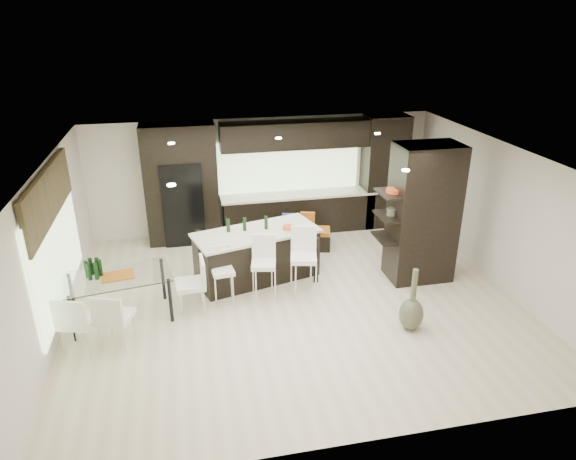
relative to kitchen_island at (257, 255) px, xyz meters
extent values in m
plane|color=beige|center=(0.54, -0.99, -0.50)|extent=(8.00, 8.00, 0.00)
cube|color=silver|center=(0.54, 2.51, 0.85)|extent=(8.00, 0.02, 2.70)
cube|color=silver|center=(-3.46, -0.99, 0.85)|extent=(0.02, 7.00, 2.70)
cube|color=silver|center=(4.54, -0.99, 0.85)|extent=(0.02, 7.00, 2.70)
cube|color=white|center=(0.54, -0.99, 2.20)|extent=(8.00, 7.00, 0.02)
cube|color=#B2D199|center=(-3.42, -0.79, 0.85)|extent=(0.04, 3.20, 1.90)
cube|color=#B2D199|center=(1.14, 2.47, 1.05)|extent=(3.40, 0.04, 1.20)
cube|color=brown|center=(-3.39, -0.79, 1.75)|extent=(0.08, 3.00, 0.80)
cube|color=white|center=(0.54, -0.74, 2.18)|extent=(4.00, 3.00, 0.02)
cube|color=black|center=(1.04, 2.18, 0.85)|extent=(6.80, 0.68, 2.70)
cube|color=black|center=(-1.36, 2.13, 0.45)|extent=(0.90, 0.68, 1.90)
cube|color=black|center=(3.14, -0.59, 0.85)|extent=(1.20, 0.80, 2.70)
cube|color=black|center=(0.00, 0.00, 0.00)|extent=(2.59, 1.63, 1.00)
cube|color=white|center=(-0.74, -0.81, -0.07)|extent=(0.42, 0.42, 0.87)
cube|color=white|center=(0.00, -0.83, -0.01)|extent=(0.51, 0.51, 0.98)
cube|color=white|center=(0.74, -0.85, 0.03)|extent=(0.56, 0.56, 1.06)
cube|color=black|center=(1.21, 1.17, -0.27)|extent=(1.28, 0.76, 0.46)
cube|color=white|center=(-2.50, -0.99, -0.09)|extent=(1.85, 1.23, 0.82)
cube|color=white|center=(-2.50, -1.80, -0.04)|extent=(0.63, 0.63, 0.92)
cube|color=white|center=(-3.04, -1.81, -0.03)|extent=(0.63, 0.63, 0.94)
cube|color=white|center=(-1.32, -0.99, -0.04)|extent=(0.52, 0.52, 0.92)
camera|label=1|loc=(-1.26, -9.01, 4.41)|focal=32.00mm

